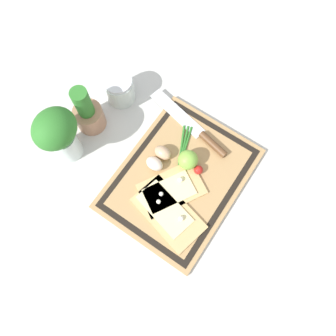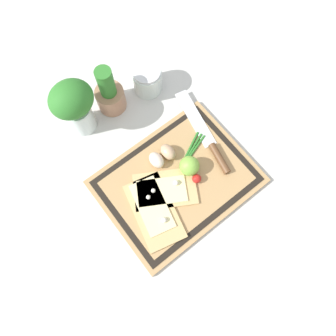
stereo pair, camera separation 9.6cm
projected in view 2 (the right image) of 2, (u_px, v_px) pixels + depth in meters
ground_plane at (177, 182)px, 0.98m from camera, size 6.00×6.00×0.00m
cutting_board at (177, 181)px, 0.97m from camera, size 0.44×0.34×0.02m
pizza_slice_near at (154, 210)px, 0.93m from camera, size 0.16×0.23×0.02m
pizza_slice_far at (165, 190)px, 0.95m from camera, size 0.21×0.19×0.02m
knife at (211, 144)px, 0.99m from camera, size 0.09×0.31×0.02m
egg_brown at (168, 152)px, 0.97m from camera, size 0.04×0.05×0.04m
egg_pink at (156, 160)px, 0.96m from camera, size 0.04×0.05×0.04m
lime at (189, 166)px, 0.95m from camera, size 0.06×0.06×0.06m
cherry_tomato_red at (197, 179)px, 0.95m from camera, size 0.03×0.03×0.03m
scallion_bunch at (177, 175)px, 0.96m from camera, size 0.29×0.14×0.01m
herb_pot at (108, 95)px, 1.00m from camera, size 0.09×0.09×0.18m
sauce_jar at (147, 81)px, 1.05m from camera, size 0.09×0.09×0.09m
herb_glass at (74, 105)px, 0.92m from camera, size 0.13×0.11×0.21m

